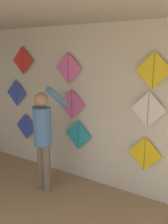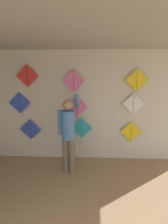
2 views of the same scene
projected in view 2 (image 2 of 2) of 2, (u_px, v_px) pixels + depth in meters
back_panel at (80, 107)px, 4.46m from camera, size 5.79×0.06×2.80m
ceiling_slab at (69, 27)px, 2.13m from camera, size 5.79×4.86×0.04m
shopkeeper at (68, 130)px, 3.84m from camera, size 0.46×0.60×1.83m
kite_0 at (31, 129)px, 4.56m from camera, size 0.55×0.01×0.55m
kite_1 at (82, 129)px, 4.51m from camera, size 0.55×0.04×0.76m
kite_2 at (131, 132)px, 4.47m from camera, size 0.55×0.01×0.55m
kite_3 at (20, 103)px, 4.41m from camera, size 0.55×0.01×0.55m
kite_4 at (76, 107)px, 4.37m from camera, size 0.55×0.01×0.55m
kite_5 at (134, 104)px, 4.30m from camera, size 0.55×0.01×0.55m
kite_6 at (27, 76)px, 4.25m from camera, size 0.55×0.01×0.55m
kite_7 at (73, 81)px, 4.23m from camera, size 0.55×0.01×0.55m
kite_8 at (137, 80)px, 4.16m from camera, size 0.55×0.01×0.55m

